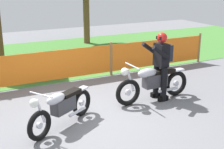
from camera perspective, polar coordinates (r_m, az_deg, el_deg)
name	(u,v)px	position (r m, az deg, el deg)	size (l,w,h in m)	color
ground	(92,117)	(7.11, -3.69, -7.62)	(24.00, 24.00, 0.02)	slate
grass_verge	(32,59)	(12.22, -14.10, 2.73)	(24.00, 6.19, 0.01)	#427A33
barrier_fence	(56,65)	(9.18, -9.99, 1.66)	(10.57, 0.08, 1.05)	olive
motorcycle_lead	(62,107)	(6.54, -9.03, -5.81)	(1.68, 1.09, 0.90)	black
motorcycle_trailing	(153,82)	(7.87, 7.34, -1.35)	(2.09, 0.62, 0.99)	black
rider_trailing	(161,62)	(7.87, 8.82, 2.16)	(0.68, 0.55, 1.69)	black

